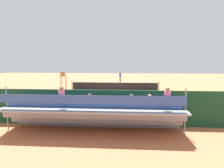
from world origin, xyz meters
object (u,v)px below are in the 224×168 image
(equipment_bag, at_px, (104,119))
(line_judge, at_px, (36,104))
(tennis_ball_near, at_px, (116,84))
(tennis_net, at_px, (115,86))
(tennis_ball_far, at_px, (119,84))
(umpire_chair, at_px, (63,79))
(tennis_racket, at_px, (115,81))
(courtside_bench, at_px, (138,113))
(tennis_player, at_px, (120,76))
(bleacher_stand, at_px, (94,114))

(equipment_bag, xyz_separation_m, line_judge, (4.15, -0.03, 0.84))
(tennis_ball_near, bearing_deg, tennis_net, 92.26)
(tennis_net, distance_m, tennis_ball_far, 6.08)
(umpire_chair, xyz_separation_m, tennis_racket, (-5.58, -10.22, -1.30))
(tennis_racket, height_order, tennis_ball_far, tennis_ball_far)
(tennis_net, xyz_separation_m, line_judge, (3.85, 13.37, 0.51))
(courtside_bench, bearing_deg, tennis_ball_near, -82.80)
(tennis_player, xyz_separation_m, tennis_ball_near, (0.46, 2.76, -0.98))
(bleacher_stand, xyz_separation_m, tennis_ball_near, (0.27, -22.20, -0.92))
(umpire_chair, xyz_separation_m, tennis_ball_near, (-5.93, -6.71, -1.28))
(equipment_bag, bearing_deg, umpire_chair, -64.39)
(umpire_chair, relative_size, line_judge, 1.11)
(bleacher_stand, xyz_separation_m, tennis_player, (-0.19, -24.96, 0.06))
(bleacher_stand, xyz_separation_m, courtside_bench, (-2.28, -2.06, -0.39))
(equipment_bag, distance_m, tennis_player, 23.05)
(tennis_player, xyz_separation_m, tennis_ball_far, (0.05, 3.58, -0.98))
(bleacher_stand, distance_m, tennis_ball_far, 21.40)
(tennis_ball_near, distance_m, tennis_ball_far, 0.91)
(tennis_player, distance_m, tennis_racket, 1.49)
(tennis_ball_far, bearing_deg, bleacher_stand, 89.61)
(tennis_player, bearing_deg, umpire_chair, 56.02)
(courtside_bench, xyz_separation_m, equipment_bag, (1.97, 0.13, -0.38))
(tennis_net, distance_m, umpire_chair, 6.26)
(equipment_bag, distance_m, tennis_racket, 23.81)
(tennis_net, height_order, tennis_ball_near, tennis_net)
(tennis_ball_far, bearing_deg, line_judge, 78.40)
(line_judge, bearing_deg, tennis_player, -99.95)
(tennis_ball_near, bearing_deg, bleacher_stand, 90.69)
(tennis_net, relative_size, tennis_player, 5.35)
(equipment_bag, bearing_deg, bleacher_stand, 81.00)
(tennis_net, distance_m, line_judge, 13.92)
(tennis_ball_far, bearing_deg, tennis_player, -90.73)
(tennis_ball_far, relative_size, line_judge, 0.03)
(tennis_ball_near, xyz_separation_m, line_judge, (3.58, 20.24, 0.98))
(bleacher_stand, bearing_deg, umpire_chair, -68.20)
(courtside_bench, xyz_separation_m, tennis_ball_far, (2.13, -19.33, -0.53))
(tennis_net, height_order, umpire_chair, umpire_chair)
(tennis_player, bearing_deg, tennis_ball_near, 80.63)
(courtside_bench, bearing_deg, bleacher_stand, 42.08)
(equipment_bag, distance_m, line_judge, 4.23)
(bleacher_stand, height_order, courtside_bench, bleacher_stand)
(umpire_chair, relative_size, equipment_bag, 2.38)
(bleacher_stand, bearing_deg, courtside_bench, -137.92)
(umpire_chair, bearing_deg, equipment_bag, 115.61)
(umpire_chair, distance_m, tennis_ball_near, 9.04)
(tennis_racket, relative_size, line_judge, 0.30)
(umpire_chair, height_order, tennis_ball_far, umpire_chair)
(tennis_ball_near, xyz_separation_m, tennis_ball_far, (-0.41, 0.82, 0.00))
(bleacher_stand, bearing_deg, tennis_net, -90.02)
(equipment_bag, xyz_separation_m, tennis_ball_near, (0.57, -20.27, -0.15))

